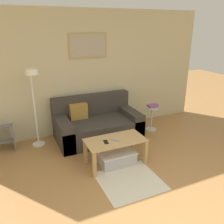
# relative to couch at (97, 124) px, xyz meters

# --- Properties ---
(wall_back) EXTENTS (5.60, 0.09, 2.55)m
(wall_back) POSITION_rel_couch_xyz_m (-0.08, 0.49, 1.00)
(wall_back) COLOR #C6BC93
(wall_back) RESTS_ON ground_plane
(area_rug) EXTENTS (0.91, 0.86, 0.01)m
(area_rug) POSITION_rel_couch_xyz_m (-0.09, -1.63, -0.28)
(area_rug) COLOR beige
(area_rug) RESTS_ON ground_plane
(couch) EXTENTS (1.69, 0.96, 0.84)m
(couch) POSITION_rel_couch_xyz_m (0.00, 0.00, 0.00)
(couch) COLOR #38332D
(couch) RESTS_ON ground_plane
(coffee_table) EXTENTS (0.99, 0.51, 0.45)m
(coffee_table) POSITION_rel_couch_xyz_m (-0.08, -1.09, 0.08)
(coffee_table) COLOR tan
(coffee_table) RESTS_ON ground_plane
(storage_bin) EXTENTS (0.62, 0.37, 0.22)m
(storage_bin) POSITION_rel_couch_xyz_m (-0.06, -1.12, -0.17)
(storage_bin) COLOR #B2B2B7
(storage_bin) RESTS_ON ground_plane
(floor_lamp) EXTENTS (0.24, 0.50, 1.54)m
(floor_lamp) POSITION_rel_couch_xyz_m (-1.18, -0.02, 0.80)
(floor_lamp) COLOR white
(floor_lamp) RESTS_ON ground_plane
(side_table) EXTENTS (0.29, 0.29, 0.53)m
(side_table) POSITION_rel_couch_xyz_m (1.25, -0.15, 0.03)
(side_table) COLOR silver
(side_table) RESTS_ON ground_plane
(book_stack) EXTENTS (0.24, 0.17, 0.06)m
(book_stack) POSITION_rel_couch_xyz_m (1.25, -0.15, 0.28)
(book_stack) COLOR #D8C666
(book_stack) RESTS_ON side_table
(remote_control) EXTENTS (0.12, 0.15, 0.02)m
(remote_control) POSITION_rel_couch_xyz_m (-0.10, -1.12, 0.18)
(remote_control) COLOR #99999E
(remote_control) RESTS_ON coffee_table
(cell_phone) EXTENTS (0.09, 0.15, 0.01)m
(cell_phone) POSITION_rel_couch_xyz_m (-0.26, -1.11, 0.17)
(cell_phone) COLOR black
(cell_phone) RESTS_ON coffee_table
(step_stool) EXTENTS (0.47, 0.29, 0.47)m
(step_stool) POSITION_rel_couch_xyz_m (-1.83, 0.20, -0.03)
(step_stool) COLOR slate
(step_stool) RESTS_ON ground_plane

